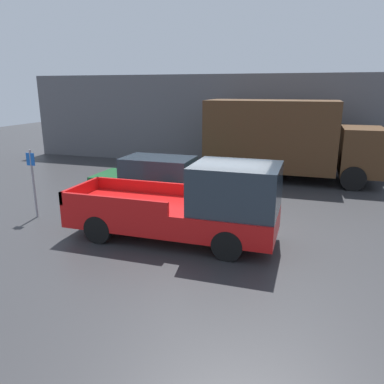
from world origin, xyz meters
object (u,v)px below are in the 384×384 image
pickup_truck (193,206)px  parking_sign (33,180)px  car (157,178)px  delivery_truck (284,138)px

pickup_truck → parking_sign: pickup_truck is taller
car → parking_sign: (-2.92, -3.16, 0.45)m
pickup_truck → parking_sign: bearing=176.2°
car → parking_sign: 4.33m
delivery_truck → car: bearing=-132.5°
delivery_truck → pickup_truck: bearing=-101.8°
delivery_truck → parking_sign: size_ratio=3.40×
parking_sign → delivery_truck: bearing=47.4°
pickup_truck → delivery_truck: size_ratio=0.76×
parking_sign → car: bearing=47.2°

